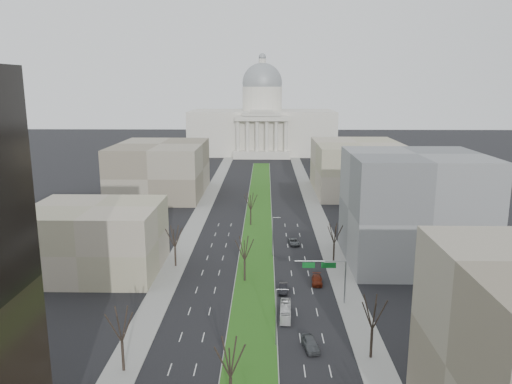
# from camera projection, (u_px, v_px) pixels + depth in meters

# --- Properties ---
(ground) EXTENTS (600.00, 600.00, 0.00)m
(ground) POSITION_uv_depth(u_px,v_px,m) (258.00, 226.00, 138.07)
(ground) COLOR black
(ground) RESTS_ON ground
(median) EXTENTS (8.00, 222.03, 0.20)m
(median) POSITION_uv_depth(u_px,v_px,m) (258.00, 226.00, 137.06)
(median) COLOR #999993
(median) RESTS_ON ground
(sidewalk_left) EXTENTS (5.00, 330.00, 0.15)m
(sidewalk_left) POSITION_uv_depth(u_px,v_px,m) (180.00, 255.00, 113.96)
(sidewalk_left) COLOR gray
(sidewalk_left) RESTS_ON ground
(sidewalk_right) EXTENTS (5.00, 330.00, 0.15)m
(sidewalk_right) POSITION_uv_depth(u_px,v_px,m) (333.00, 256.00, 113.30)
(sidewalk_right) COLOR gray
(sidewalk_right) RESTS_ON ground
(capitol) EXTENTS (80.00, 46.00, 55.00)m
(capitol) POSITION_uv_depth(u_px,v_px,m) (262.00, 124.00, 280.80)
(capitol) COLOR beige
(capitol) RESTS_ON ground
(building_beige_left) EXTENTS (26.00, 22.00, 14.00)m
(building_beige_left) POSITION_uv_depth(u_px,v_px,m) (96.00, 239.00, 103.02)
(building_beige_left) COLOR tan
(building_beige_left) RESTS_ON ground
(building_grey_right) EXTENTS (28.00, 26.00, 24.00)m
(building_grey_right) POSITION_uv_depth(u_px,v_px,m) (413.00, 209.00, 107.53)
(building_grey_right) COLOR slate
(building_grey_right) RESTS_ON ground
(building_far_left) EXTENTS (30.00, 40.00, 18.00)m
(building_far_left) POSITION_uv_depth(u_px,v_px,m) (161.00, 169.00, 175.92)
(building_far_left) COLOR gray
(building_far_left) RESTS_ON ground
(building_far_right) EXTENTS (30.00, 40.00, 18.00)m
(building_far_right) POSITION_uv_depth(u_px,v_px,m) (357.00, 167.00, 179.48)
(building_far_right) COLOR tan
(building_far_right) RESTS_ON ground
(tree_left_mid) EXTENTS (5.40, 5.40, 9.72)m
(tree_left_mid) POSITION_uv_depth(u_px,v_px,m) (121.00, 324.00, 66.56)
(tree_left_mid) COLOR black
(tree_left_mid) RESTS_ON ground
(tree_left_far) EXTENTS (5.28, 5.28, 9.50)m
(tree_left_far) POSITION_uv_depth(u_px,v_px,m) (175.00, 236.00, 105.68)
(tree_left_far) COLOR black
(tree_left_far) RESTS_ON ground
(tree_right_mid) EXTENTS (5.52, 5.52, 9.94)m
(tree_right_mid) POSITION_uv_depth(u_px,v_px,m) (373.00, 312.00, 69.78)
(tree_right_mid) COLOR black
(tree_right_mid) RESTS_ON ground
(tree_right_far) EXTENTS (5.04, 5.04, 9.07)m
(tree_right_far) POSITION_uv_depth(u_px,v_px,m) (334.00, 233.00, 109.00)
(tree_right_far) COLOR black
(tree_right_far) RESTS_ON ground
(tree_median_a) EXTENTS (5.40, 5.40, 9.72)m
(tree_median_a) POSITION_uv_depth(u_px,v_px,m) (230.00, 357.00, 58.46)
(tree_median_a) COLOR black
(tree_median_a) RESTS_ON ground
(tree_median_b) EXTENTS (5.40, 5.40, 9.72)m
(tree_median_b) POSITION_uv_depth(u_px,v_px,m) (245.00, 248.00, 97.54)
(tree_median_b) COLOR black
(tree_median_b) RESTS_ON ground
(tree_median_c) EXTENTS (5.40, 5.40, 9.72)m
(tree_median_c) POSITION_uv_depth(u_px,v_px,m) (251.00, 201.00, 136.63)
(tree_median_c) COLOR black
(tree_median_c) RESTS_ON ground
(streetlamp_median_b) EXTENTS (1.90, 0.20, 9.16)m
(streetlamp_median_b) POSITION_uv_depth(u_px,v_px,m) (277.00, 316.00, 73.47)
(streetlamp_median_b) COLOR gray
(streetlamp_median_b) RESTS_ON ground
(streetlamp_median_c) EXTENTS (1.90, 0.20, 9.16)m
(streetlamp_median_c) POSITION_uv_depth(u_px,v_px,m) (273.00, 236.00, 112.56)
(streetlamp_median_c) COLOR gray
(streetlamp_median_c) RESTS_ON ground
(mast_arm_signs) EXTENTS (9.12, 0.24, 8.09)m
(mast_arm_signs) POSITION_uv_depth(u_px,v_px,m) (330.00, 271.00, 87.69)
(mast_arm_signs) COLOR gray
(mast_arm_signs) RESTS_ON ground
(car_grey_near) EXTENTS (2.85, 5.31, 1.72)m
(car_grey_near) POSITION_uv_depth(u_px,v_px,m) (310.00, 343.00, 73.58)
(car_grey_near) COLOR #46494D
(car_grey_near) RESTS_ON ground
(car_black) EXTENTS (1.81, 4.66, 1.51)m
(car_black) POSITION_uv_depth(u_px,v_px,m) (283.00, 288.00, 93.79)
(car_black) COLOR black
(car_black) RESTS_ON ground
(car_red) EXTENTS (2.39, 5.13, 1.45)m
(car_red) POSITION_uv_depth(u_px,v_px,m) (317.00, 280.00, 97.73)
(car_red) COLOR #641E0D
(car_red) RESTS_ON ground
(car_grey_far) EXTENTS (2.87, 5.17, 1.37)m
(car_grey_far) POSITION_uv_depth(u_px,v_px,m) (294.00, 242.00, 121.62)
(car_grey_far) COLOR #4F5357
(car_grey_far) RESTS_ON ground
(box_van) EXTENTS (2.11, 7.50, 2.07)m
(box_van) POSITION_uv_depth(u_px,v_px,m) (285.00, 311.00, 83.64)
(box_van) COLOR white
(box_van) RESTS_ON ground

